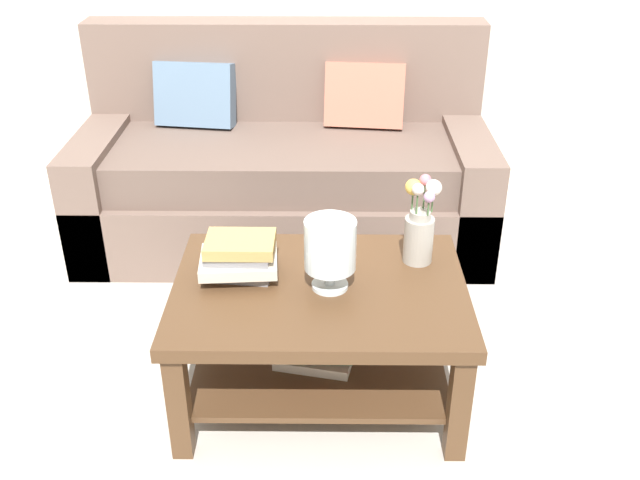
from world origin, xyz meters
The scene contains 6 objects.
ground_plane centered at (0.00, 0.00, 0.00)m, with size 10.00×10.00×0.00m, color #B7B2A8.
couch centered at (-0.12, 0.86, 0.36)m, with size 2.04×0.90×1.06m.
coffee_table centered at (0.07, -0.42, 0.34)m, with size 1.04×0.76×0.48m.
book_stack_main centered at (-0.22, -0.35, 0.55)m, with size 0.29×0.23×0.15m.
glass_hurricane_vase centered at (0.11, -0.43, 0.64)m, with size 0.18×0.18×0.26m.
flower_pitcher centered at (0.43, -0.24, 0.62)m, with size 0.13×0.11×0.34m.
Camera 1 is at (0.09, -2.57, 1.85)m, focal length 40.45 mm.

